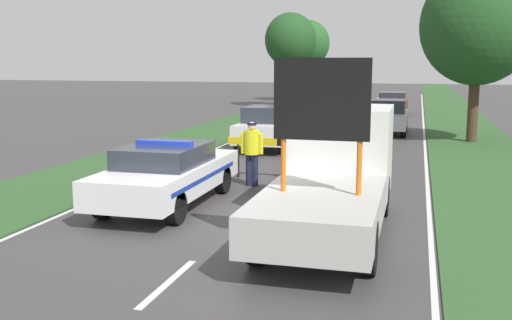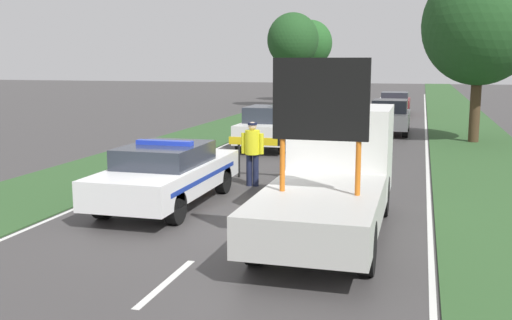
# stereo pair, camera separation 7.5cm
# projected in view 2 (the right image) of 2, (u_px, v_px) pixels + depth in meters

# --- Properties ---
(ground_plane) EXTENTS (160.00, 160.00, 0.00)m
(ground_plane) POSITION_uv_depth(u_px,v_px,m) (234.00, 225.00, 12.10)
(ground_plane) COLOR #3D3A3A
(lane_markings) EXTENTS (7.76, 67.49, 0.01)m
(lane_markings) POSITION_uv_depth(u_px,v_px,m) (343.00, 130.00, 28.77)
(lane_markings) COLOR silver
(lane_markings) RESTS_ON ground
(grass_verge_left) EXTENTS (3.47, 120.00, 0.03)m
(grass_verge_left) POSITION_uv_depth(u_px,v_px,m) (245.00, 122.00, 32.60)
(grass_verge_left) COLOR #2D5128
(grass_verge_left) RESTS_ON ground
(grass_verge_right) EXTENTS (3.47, 120.00, 0.03)m
(grass_verge_right) POSITION_uv_depth(u_px,v_px,m) (464.00, 128.00, 29.63)
(grass_verge_right) COLOR #2D5128
(grass_verge_right) RESTS_ON ground
(police_car) EXTENTS (1.88, 4.96, 1.51)m
(police_car) POSITION_uv_depth(u_px,v_px,m) (168.00, 173.00, 13.67)
(police_car) COLOR white
(police_car) RESTS_ON ground
(work_truck) EXTENTS (2.02, 5.96, 3.33)m
(work_truck) POSITION_uv_depth(u_px,v_px,m) (334.00, 171.00, 11.76)
(work_truck) COLOR white
(work_truck) RESTS_ON ground
(road_barrier) EXTENTS (2.84, 0.08, 1.16)m
(road_barrier) POSITION_uv_depth(u_px,v_px,m) (278.00, 145.00, 16.61)
(road_barrier) COLOR black
(road_barrier) RESTS_ON ground
(police_officer) EXTENTS (0.61, 0.39, 1.71)m
(police_officer) POSITION_uv_depth(u_px,v_px,m) (252.00, 148.00, 15.72)
(police_officer) COLOR #191E38
(police_officer) RESTS_ON ground
(pedestrian_civilian) EXTENTS (0.64, 0.41, 1.78)m
(pedestrian_civilian) POSITION_uv_depth(u_px,v_px,m) (313.00, 145.00, 16.01)
(pedestrian_civilian) COLOR #191E38
(pedestrian_civilian) RESTS_ON ground
(traffic_cone_near_police) EXTENTS (0.35, 0.35, 0.49)m
(traffic_cone_near_police) POSITION_uv_depth(u_px,v_px,m) (214.00, 162.00, 18.22)
(traffic_cone_near_police) COLOR black
(traffic_cone_near_police) RESTS_ON ground
(traffic_cone_centre_front) EXTENTS (0.40, 0.40, 0.56)m
(traffic_cone_centre_front) POSITION_uv_depth(u_px,v_px,m) (204.00, 168.00, 16.95)
(traffic_cone_centre_front) COLOR black
(traffic_cone_centre_front) RESTS_ON ground
(queued_car_van_white) EXTENTS (1.84, 3.92, 1.61)m
(queued_car_van_white) POSITION_uv_depth(u_px,v_px,m) (270.00, 127.00, 22.47)
(queued_car_van_white) COLOR silver
(queued_car_van_white) RESTS_ON ground
(queued_car_sedan_silver) EXTENTS (1.71, 3.97, 1.56)m
(queued_car_sedan_silver) POSITION_uv_depth(u_px,v_px,m) (390.00, 117.00, 27.17)
(queued_car_sedan_silver) COLOR #B2B2B7
(queued_car_sedan_silver) RESTS_ON ground
(queued_car_sedan_black) EXTENTS (1.80, 3.98, 1.53)m
(queued_car_sedan_black) POSITION_uv_depth(u_px,v_px,m) (316.00, 106.00, 33.53)
(queued_car_sedan_black) COLOR black
(queued_car_sedan_black) RESTS_ON ground
(queued_car_wagon_maroon) EXTENTS (1.81, 3.95, 1.37)m
(queued_car_wagon_maroon) POSITION_uv_depth(u_px,v_px,m) (395.00, 102.00, 37.37)
(queued_car_wagon_maroon) COLOR maroon
(queued_car_wagon_maroon) RESTS_ON ground
(roadside_tree_near_left) EXTENTS (3.62, 3.62, 6.65)m
(roadside_tree_near_left) POSITION_uv_depth(u_px,v_px,m) (293.00, 40.00, 42.13)
(roadside_tree_near_left) COLOR #42301E
(roadside_tree_near_left) RESTS_ON ground
(roadside_tree_near_right) EXTENTS (4.51, 4.51, 7.04)m
(roadside_tree_near_right) POSITION_uv_depth(u_px,v_px,m) (480.00, 26.00, 23.61)
(roadside_tree_near_right) COLOR #42301E
(roadside_tree_near_right) RESTS_ON ground
(roadside_tree_mid_left) EXTENTS (3.54, 3.54, 6.56)m
(roadside_tree_mid_left) POSITION_uv_depth(u_px,v_px,m) (310.00, 44.00, 48.32)
(roadside_tree_mid_left) COLOR #42301E
(roadside_tree_mid_left) RESTS_ON ground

